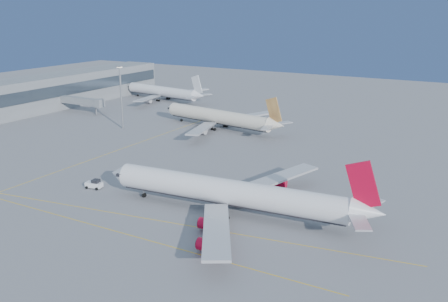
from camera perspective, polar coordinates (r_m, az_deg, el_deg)
ground at (r=117.41m, az=-8.06°, el=-6.44°), size 500.00×500.00×0.00m
terminal at (r=252.15m, az=-17.23°, el=6.86°), size 18.40×110.00×15.00m
jet_bridge at (r=228.08m, az=-15.75°, el=5.48°), size 23.60×3.60×6.90m
taxiway_lines at (r=130.79m, az=-11.50°, el=-4.22°), size 118.86×140.00×0.02m
airliner_virgin at (r=111.25m, az=1.07°, el=-4.85°), size 66.18×59.26×16.32m
airliner_etihad at (r=190.20m, az=-0.42°, el=3.89°), size 57.60×52.65×15.07m
airliner_third at (r=252.23m, az=-6.93°, el=6.75°), size 54.27×49.50×14.59m
pushback_tug at (r=132.35m, az=-14.60°, el=-3.68°), size 4.55×3.22×2.39m
light_mast at (r=192.89m, az=-11.70°, el=6.63°), size 2.08×2.08×24.03m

